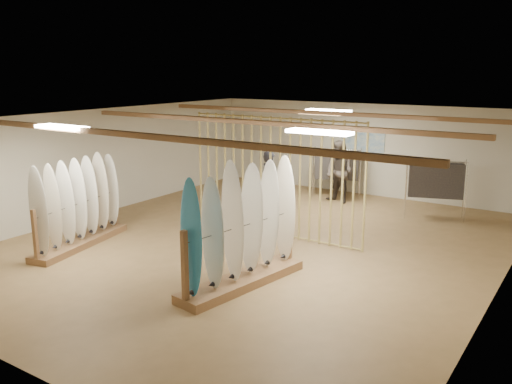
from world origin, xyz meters
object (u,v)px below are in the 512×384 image
Objects in this scene: rack_left at (79,217)px; clothing_rack_b at (436,180)px; shopper_b at (339,168)px; shopper_a at (270,178)px; rack_right at (242,245)px; clothing_rack_a at (337,165)px.

rack_left reaches higher than clothing_rack_b.
clothing_rack_b is 0.76× the size of shopper_b.
shopper_a is at bearing -100.37° from shopper_b.
rack_right is at bearing 139.78° from shopper_a.
rack_right reaches higher than shopper_a.
clothing_rack_a is 0.78× the size of shopper_a.
rack_right is 1.47× the size of shopper_a.
shopper_b is (1.09, 2.07, 0.07)m from shopper_a.
shopper_a reaches higher than rack_left.
rack_left is 1.78× the size of clothing_rack_b.
clothing_rack_a is 0.73× the size of shopper_b.
shopper_a is at bearing 54.66° from rack_left.
clothing_rack_a is (2.71, 7.42, 0.32)m from rack_left.
shopper_b is at bearing 53.28° from rack_left.
clothing_rack_b is at bearing -35.69° from clothing_rack_a.
clothing_rack_a is 0.96× the size of clothing_rack_b.
shopper_b is at bearing -94.28° from shopper_a.
shopper_a is (2.01, 4.68, 0.31)m from rack_left.
shopper_b is at bearing -80.23° from clothing_rack_a.
shopper_a is (-3.89, -1.87, -0.06)m from clothing_rack_b.
shopper_a is 0.93× the size of shopper_b.
clothing_rack_a is at bearing 57.91° from rack_left.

